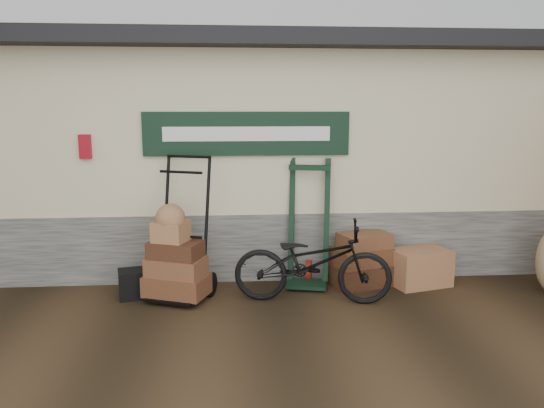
# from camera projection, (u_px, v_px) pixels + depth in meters

# --- Properties ---
(ground) EXTENTS (80.00, 80.00, 0.00)m
(ground) POSITION_uv_depth(u_px,v_px,m) (277.00, 308.00, 6.10)
(ground) COLOR black
(ground) RESTS_ON ground
(station_building) EXTENTS (14.40, 4.10, 3.20)m
(station_building) POSITION_uv_depth(u_px,v_px,m) (262.00, 149.00, 8.49)
(station_building) COLOR #4C4C47
(station_building) RESTS_ON ground
(porter_trolley) EXTENTS (1.05, 0.93, 1.74)m
(porter_trolley) POSITION_uv_depth(u_px,v_px,m) (183.00, 226.00, 6.36)
(porter_trolley) COLOR black
(porter_trolley) RESTS_ON ground
(green_barrow) EXTENTS (0.69, 0.62, 1.63)m
(green_barrow) POSITION_uv_depth(u_px,v_px,m) (309.00, 223.00, 6.79)
(green_barrow) COLOR black
(green_barrow) RESTS_ON ground
(suitcase_stack) EXTENTS (0.90, 0.71, 0.69)m
(suitcase_stack) POSITION_uv_depth(u_px,v_px,m) (362.00, 259.00, 6.86)
(suitcase_stack) COLOR #3A2512
(suitcase_stack) RESTS_ON ground
(wicker_hamper) EXTENTS (0.82, 0.65, 0.47)m
(wicker_hamper) POSITION_uv_depth(u_px,v_px,m) (420.00, 267.00, 6.86)
(wicker_hamper) COLOR brown
(wicker_hamper) RESTS_ON ground
(black_trunk) EXTENTS (0.40, 0.37, 0.35)m
(black_trunk) POSITION_uv_depth(u_px,v_px,m) (134.00, 284.00, 6.42)
(black_trunk) COLOR black
(black_trunk) RESTS_ON ground
(bicycle) EXTENTS (0.96, 1.94, 1.08)m
(bicycle) POSITION_uv_depth(u_px,v_px,m) (313.00, 258.00, 6.21)
(bicycle) COLOR black
(bicycle) RESTS_ON ground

